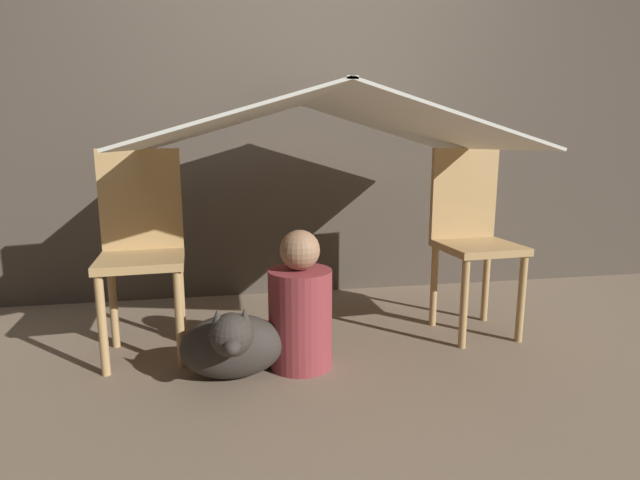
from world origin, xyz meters
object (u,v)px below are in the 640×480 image
chair_right (472,232)px  person_front (300,309)px  dog (232,344)px  chair_left (142,244)px

chair_right → person_front: chair_right is taller
person_front → dog: 0.32m
person_front → chair_left: bearing=157.3°
chair_right → dog: 1.31m
chair_right → dog: size_ratio=2.20×
dog → person_front: bearing=17.1°
chair_right → chair_left: bearing=176.4°
person_front → chair_right: bearing=17.2°
person_front → dog: person_front is taller
chair_left → chair_right: 1.60m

